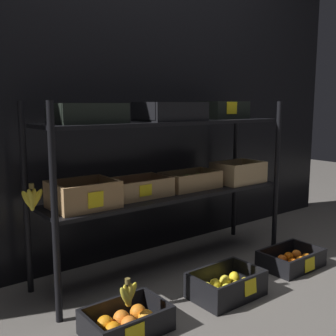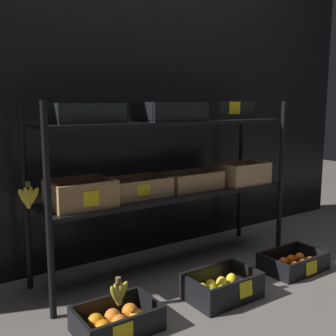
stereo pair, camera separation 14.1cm
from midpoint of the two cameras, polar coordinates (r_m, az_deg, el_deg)
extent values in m
plane|color=#605B56|center=(2.56, 1.62, -13.73)|extent=(10.00, 10.00, 0.00)
cube|color=black|center=(2.68, -3.23, 8.76)|extent=(3.96, 0.12, 1.95)
cylinder|color=black|center=(1.89, -14.38, -6.24)|extent=(0.03, 0.03, 1.00)
cylinder|color=black|center=(2.81, 16.97, -1.36)|extent=(0.03, 0.03, 1.00)
cylinder|color=black|center=(2.24, -17.72, -4.00)|extent=(0.03, 0.03, 1.00)
cylinder|color=black|center=(3.05, 11.46, -0.33)|extent=(0.03, 0.03, 1.00)
cube|color=black|center=(2.42, 1.67, -3.73)|extent=(1.52, 0.35, 0.02)
cube|color=black|center=(2.36, 1.72, 6.40)|extent=(1.52, 0.35, 0.02)
cube|color=#A87F51|center=(2.14, -10.30, -5.14)|extent=(0.32, 0.26, 0.01)
cube|color=#A87F51|center=(2.01, -8.94, -3.96)|extent=(0.32, 0.02, 0.13)
cube|color=#A87F51|center=(2.23, -11.62, -2.77)|extent=(0.32, 0.02, 0.13)
cube|color=#A87F51|center=(2.07, -14.21, -3.80)|extent=(0.02, 0.23, 0.13)
cube|color=#A87F51|center=(2.19, -6.71, -2.88)|extent=(0.02, 0.23, 0.13)
sphere|color=gold|center=(2.07, -11.35, -4.45)|extent=(0.07, 0.07, 0.07)
sphere|color=gold|center=(2.11, -8.45, -4.09)|extent=(0.07, 0.07, 0.07)
sphere|color=#E3BA50|center=(2.14, -12.03, -4.03)|extent=(0.07, 0.07, 0.07)
sphere|color=gold|center=(2.18, -9.40, -3.69)|extent=(0.07, 0.07, 0.07)
cube|color=yellow|center=(2.01, -8.76, -4.30)|extent=(0.08, 0.01, 0.08)
cube|color=tan|center=(2.33, -2.63, -3.80)|extent=(0.36, 0.23, 0.01)
cube|color=tan|center=(2.23, -1.18, -2.98)|extent=(0.36, 0.02, 0.09)
cube|color=tan|center=(2.41, -3.98, -2.09)|extent=(0.36, 0.02, 0.09)
cube|color=tan|center=(2.24, -6.37, -3.00)|extent=(0.02, 0.20, 0.09)
cube|color=tan|center=(2.42, 0.82, -2.06)|extent=(0.02, 0.20, 0.09)
sphere|color=orange|center=(2.25, -4.30, -3.36)|extent=(0.06, 0.06, 0.06)
sphere|color=orange|center=(2.28, -2.91, -3.18)|extent=(0.06, 0.06, 0.06)
sphere|color=orange|center=(2.31, -1.39, -2.99)|extent=(0.06, 0.06, 0.06)
sphere|color=orange|center=(2.35, -0.12, -2.78)|extent=(0.06, 0.06, 0.06)
sphere|color=orange|center=(2.31, -5.31, -3.07)|extent=(0.06, 0.06, 0.06)
sphere|color=#FD6808|center=(2.34, -3.80, -2.88)|extent=(0.06, 0.06, 0.06)
sphere|color=orange|center=(2.37, -2.49, -2.71)|extent=(0.06, 0.06, 0.06)
sphere|color=orange|center=(2.41, -1.09, -2.52)|extent=(0.06, 0.06, 0.06)
cube|color=yellow|center=(2.21, -1.63, -3.13)|extent=(0.08, 0.01, 0.06)
cube|color=tan|center=(2.54, 4.93, -2.77)|extent=(0.36, 0.21, 0.01)
cube|color=tan|center=(2.46, 6.39, -1.94)|extent=(0.36, 0.02, 0.09)
cube|color=tan|center=(2.60, 3.58, -1.27)|extent=(0.36, 0.02, 0.09)
cube|color=tan|center=(2.43, 1.78, -2.02)|extent=(0.02, 0.18, 0.09)
cube|color=tan|center=(2.64, 7.85, -1.19)|extent=(0.02, 0.18, 0.09)
sphere|color=#93C83B|center=(2.46, 3.89, -2.14)|extent=(0.07, 0.07, 0.07)
sphere|color=#8EBC30|center=(2.51, 5.44, -1.93)|extent=(0.07, 0.07, 0.07)
sphere|color=#8EB938|center=(2.56, 6.86, -1.73)|extent=(0.07, 0.07, 0.07)
sphere|color=#89B734|center=(2.50, 3.00, -1.97)|extent=(0.07, 0.07, 0.07)
sphere|color=#80B538|center=(2.55, 4.52, -1.74)|extent=(0.07, 0.07, 0.07)
sphere|color=#90B63A|center=(2.60, 6.10, -1.55)|extent=(0.07, 0.07, 0.07)
cube|color=tan|center=(2.76, 11.73, -1.98)|extent=(0.32, 0.23, 0.01)
cube|color=tan|center=(2.67, 13.43, -0.87)|extent=(0.32, 0.02, 0.13)
cube|color=tan|center=(2.82, 10.21, -0.26)|extent=(0.32, 0.02, 0.13)
cube|color=tan|center=(2.64, 9.45, -0.88)|extent=(0.02, 0.20, 0.13)
cube|color=tan|center=(2.86, 13.92, -0.26)|extent=(0.02, 0.20, 0.13)
ellipsoid|color=#B8B656|center=(2.67, 11.02, -1.18)|extent=(0.07, 0.07, 0.09)
ellipsoid|color=tan|center=(2.73, 12.28, -1.01)|extent=(0.07, 0.07, 0.09)
ellipsoid|color=#A6B359|center=(2.78, 13.19, -0.86)|extent=(0.07, 0.07, 0.09)
ellipsoid|color=tan|center=(2.72, 10.15, -0.96)|extent=(0.07, 0.07, 0.09)
ellipsoid|color=#AFAE50|center=(2.77, 11.28, -0.81)|extent=(0.07, 0.07, 0.09)
ellipsoid|color=#A8B562|center=(2.82, 12.33, -0.68)|extent=(0.07, 0.07, 0.09)
cube|color=black|center=(2.11, -9.60, 6.39)|extent=(0.36, 0.22, 0.01)
cube|color=black|center=(2.01, -8.43, 7.74)|extent=(0.36, 0.02, 0.09)
cube|color=black|center=(2.20, -10.75, 7.78)|extent=(0.36, 0.02, 0.09)
cube|color=black|center=(2.04, -14.05, 7.59)|extent=(0.02, 0.18, 0.09)
cube|color=black|center=(2.18, -5.51, 7.89)|extent=(0.02, 0.18, 0.09)
sphere|color=red|center=(2.04, -11.61, 7.44)|extent=(0.07, 0.07, 0.07)
sphere|color=red|center=(2.08, -9.35, 7.53)|extent=(0.07, 0.07, 0.07)
sphere|color=red|center=(2.12, -7.26, 7.60)|extent=(0.07, 0.07, 0.07)
sphere|color=red|center=(2.10, -12.06, 7.46)|extent=(0.07, 0.07, 0.07)
sphere|color=red|center=(2.14, -9.90, 7.55)|extent=(0.07, 0.07, 0.07)
sphere|color=red|center=(2.17, -7.90, 7.62)|extent=(0.07, 0.07, 0.07)
cube|color=black|center=(2.34, 1.93, 6.77)|extent=(0.37, 0.26, 0.01)
cube|color=black|center=(2.24, 3.78, 8.02)|extent=(0.37, 0.02, 0.09)
cube|color=black|center=(2.44, 0.24, 8.12)|extent=(0.37, 0.02, 0.09)
cube|color=black|center=(2.24, -1.73, 8.03)|extent=(0.02, 0.23, 0.09)
cube|color=black|center=(2.45, 5.29, 8.09)|extent=(0.02, 0.23, 0.09)
ellipsoid|color=brown|center=(2.23, 0.58, 7.68)|extent=(0.05, 0.05, 0.07)
ellipsoid|color=brown|center=(2.27, 2.07, 7.70)|extent=(0.05, 0.05, 0.07)
ellipsoid|color=brown|center=(2.32, 3.52, 7.72)|extent=(0.05, 0.05, 0.07)
ellipsoid|color=brown|center=(2.36, 4.87, 7.73)|extent=(0.05, 0.05, 0.07)
ellipsoid|color=olive|center=(2.28, -0.13, 7.71)|extent=(0.05, 0.05, 0.07)
ellipsoid|color=brown|center=(2.32, 1.13, 7.73)|extent=(0.05, 0.05, 0.07)
ellipsoid|color=brown|center=(2.36, 2.59, 7.75)|extent=(0.05, 0.05, 0.07)
ellipsoid|color=brown|center=(2.40, 4.08, 7.76)|extent=(0.05, 0.05, 0.07)
ellipsoid|color=brown|center=(2.33, -1.04, 7.74)|extent=(0.05, 0.05, 0.07)
ellipsoid|color=brown|center=(2.36, 0.36, 7.76)|extent=(0.05, 0.05, 0.07)
ellipsoid|color=brown|center=(2.41, 1.73, 7.78)|extent=(0.05, 0.05, 0.07)
ellipsoid|color=brown|center=(2.45, 3.11, 7.79)|extent=(0.05, 0.05, 0.07)
cube|color=black|center=(2.72, 9.73, 6.96)|extent=(0.30, 0.20, 0.01)
cube|color=black|center=(2.66, 11.16, 8.09)|extent=(0.30, 0.02, 0.10)
cube|color=black|center=(2.79, 8.43, 8.20)|extent=(0.30, 0.02, 0.10)
cube|color=black|center=(2.63, 7.51, 8.17)|extent=(0.02, 0.17, 0.10)
cube|color=black|center=(2.82, 11.86, 8.11)|extent=(0.02, 0.17, 0.10)
sphere|color=#662E4B|center=(2.65, 8.97, 7.58)|extent=(0.05, 0.05, 0.05)
sphere|color=#621C52|center=(2.69, 9.73, 7.58)|extent=(0.05, 0.05, 0.05)
sphere|color=#67284E|center=(2.72, 10.61, 7.57)|extent=(0.05, 0.05, 0.05)
sphere|color=#6A2749|center=(2.76, 11.42, 7.56)|extent=(0.05, 0.05, 0.05)
sphere|color=#592D47|center=(2.69, 8.03, 7.62)|extent=(0.05, 0.05, 0.05)
sphere|color=#621754|center=(2.72, 8.87, 7.62)|extent=(0.05, 0.05, 0.05)
sphere|color=#59274C|center=(2.77, 9.77, 7.62)|extent=(0.05, 0.05, 0.05)
sphere|color=#6C235C|center=(2.80, 10.54, 7.61)|extent=(0.05, 0.05, 0.05)
cube|color=yellow|center=(2.63, 10.89, 8.28)|extent=(0.09, 0.01, 0.08)
cylinder|color=brown|center=(2.00, -17.20, -2.23)|extent=(0.02, 0.02, 0.02)
ellipsoid|color=yellow|center=(2.01, -17.63, -4.10)|extent=(0.08, 0.03, 0.11)
ellipsoid|color=yellow|center=(2.02, -17.29, -4.08)|extent=(0.05, 0.03, 0.11)
ellipsoid|color=yellow|center=(2.02, -17.00, -4.02)|extent=(0.05, 0.03, 0.11)
ellipsoid|color=yellow|center=(2.03, -16.60, -3.98)|extent=(0.09, 0.03, 0.11)
cube|color=black|center=(1.93, -4.93, -21.61)|extent=(0.36, 0.24, 0.01)
cube|color=black|center=(1.82, -3.05, -21.65)|extent=(0.36, 0.02, 0.10)
cube|color=black|center=(1.99, -6.65, -18.78)|extent=(0.36, 0.02, 0.10)
cube|color=black|center=(1.84, -10.00, -21.43)|extent=(0.02, 0.21, 0.10)
cube|color=black|center=(1.98, -0.35, -18.84)|extent=(0.02, 0.21, 0.10)
sphere|color=orange|center=(1.85, -6.82, -21.51)|extent=(0.07, 0.07, 0.07)
sphere|color=orange|center=(1.89, -4.58, -20.91)|extent=(0.07, 0.07, 0.07)
sphere|color=orange|center=(1.92, -2.13, -20.23)|extent=(0.07, 0.07, 0.07)
sphere|color=orange|center=(1.90, -7.90, -20.64)|extent=(0.07, 0.07, 0.07)
sphere|color=orange|center=(1.93, -5.59, -20.11)|extent=(0.07, 0.07, 0.07)
sphere|color=orange|center=(1.97, -3.23, -19.47)|extent=(0.07, 0.07, 0.07)
cube|color=yellow|center=(1.79, -3.92, -21.95)|extent=(0.09, 0.00, 0.07)
cube|color=black|center=(2.22, 9.46, -17.38)|extent=(0.37, 0.25, 0.01)
cube|color=black|center=(2.12, 11.78, -16.80)|extent=(0.37, 0.02, 0.12)
cube|color=black|center=(2.27, 7.40, -14.86)|extent=(0.37, 0.02, 0.12)
cube|color=black|center=(2.08, 5.84, -17.10)|extent=(0.02, 0.22, 0.12)
cube|color=black|center=(2.31, 12.77, -14.59)|extent=(0.02, 0.22, 0.12)
ellipsoid|color=yellow|center=(2.11, 8.10, -17.41)|extent=(0.06, 0.06, 0.08)
ellipsoid|color=yellow|center=(2.16, 9.52, -16.89)|extent=(0.06, 0.06, 0.08)
ellipsoid|color=yellow|center=(2.19, 10.92, -16.46)|extent=(0.06, 0.06, 0.08)
ellipsoid|color=yellow|center=(2.24, 12.19, -15.97)|extent=(0.06, 0.06, 0.08)
ellipsoid|color=yellow|center=(2.16, 6.76, -16.72)|extent=(0.06, 0.06, 0.08)
ellipsoid|color=yellow|center=(2.21, 7.96, -16.23)|extent=(0.06, 0.06, 0.08)
ellipsoid|color=yellow|center=(2.25, 9.39, -15.75)|extent=(0.06, 0.06, 0.08)
ellipsoid|color=yellow|center=(2.30, 10.71, -15.25)|extent=(0.06, 0.06, 0.08)
cube|color=yellow|center=(2.14, 12.83, -16.28)|extent=(0.08, 0.01, 0.08)
cube|color=black|center=(2.65, 18.61, -13.27)|extent=(0.38, 0.25, 0.01)
cube|color=black|center=(2.56, 20.80, -12.82)|extent=(0.38, 0.02, 0.10)
cube|color=black|center=(2.69, 16.66, -11.54)|extent=(0.38, 0.02, 0.10)
cube|color=black|center=(2.49, 16.09, -13.22)|extent=(0.02, 0.22, 0.10)
cube|color=black|center=(2.77, 20.98, -11.21)|extent=(0.02, 0.22, 0.10)
sphere|color=orange|center=(2.53, 17.89, -13.43)|extent=(0.06, 0.06, 0.06)
sphere|color=orange|center=(2.59, 18.88, -12.95)|extent=(0.06, 0.06, 0.06)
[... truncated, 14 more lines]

